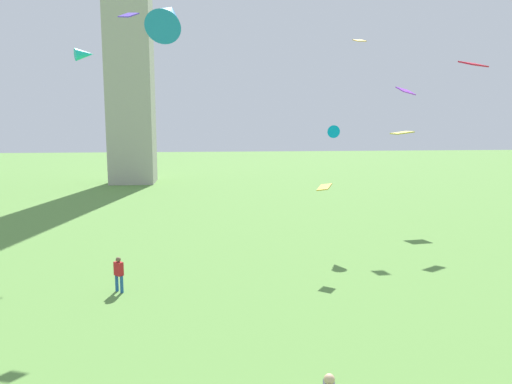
% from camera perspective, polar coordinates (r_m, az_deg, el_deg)
% --- Properties ---
extents(person_1, '(0.46, 0.45, 1.56)m').
position_cam_1_polar(person_1, '(21.94, -15.93, -9.12)').
color(person_1, '#235693').
rests_on(person_1, ground_plane).
extents(kite_flying_0, '(1.35, 1.22, 0.58)m').
position_cam_1_polar(kite_flying_0, '(33.37, 17.29, 11.35)').
color(kite_flying_0, '#9B37EB').
extents(kite_flying_1, '(1.53, 2.25, 1.95)m').
position_cam_1_polar(kite_flying_1, '(17.67, -10.43, 19.74)').
color(kite_flying_1, blue).
extents(kite_flying_2, '(0.92, 1.04, 0.33)m').
position_cam_1_polar(kite_flying_2, '(24.51, 8.09, 0.58)').
color(kite_flying_2, '#B69219').
extents(kite_flying_3, '(0.80, 1.17, 0.88)m').
position_cam_1_polar(kite_flying_3, '(30.25, 8.93, 7.18)').
color(kite_flying_3, '#0491DF').
extents(kite_flying_4, '(1.66, 1.44, 0.37)m').
position_cam_1_polar(kite_flying_4, '(29.73, 24.32, 13.62)').
color(kite_flying_4, red).
extents(kite_flying_7, '(1.32, 1.13, 0.84)m').
position_cam_1_polar(kite_flying_7, '(31.31, -19.64, 15.09)').
color(kite_flying_7, '#18BCBA').
extents(kite_flying_8, '(0.99, 1.06, 0.44)m').
position_cam_1_polar(kite_flying_8, '(25.55, -14.84, 19.58)').
color(kite_flying_8, '#5231CC').
extents(kite_flying_10, '(0.74, 0.99, 0.30)m').
position_cam_1_polar(kite_flying_10, '(35.60, 12.13, 17.12)').
color(kite_flying_10, orange).
extents(kite_flying_11, '(1.61, 1.27, 0.25)m').
position_cam_1_polar(kite_flying_11, '(36.47, 16.91, 6.72)').
color(kite_flying_11, gold).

